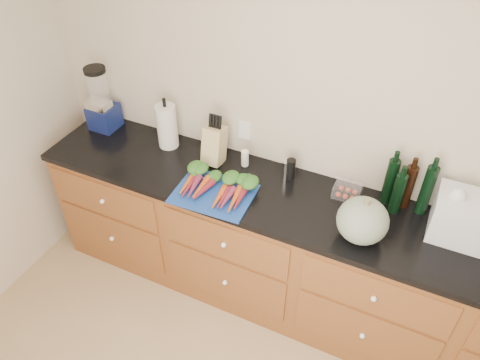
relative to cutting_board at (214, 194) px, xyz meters
The scene contains 15 objects.
wall_back 0.84m from the cutting_board, 39.37° to the left, with size 4.10×0.05×2.60m, color beige.
cabinets 0.79m from the cutting_board, 14.78° to the left, with size 3.60×0.64×0.90m.
countertop 0.61m from the cutting_board, 15.15° to the left, with size 3.64×0.62×0.04m, color black.
cutting_board is the anchor object (origin of this frame).
carrots 0.06m from the cutting_board, 90.00° to the left, with size 0.44×0.33×0.06m.
squash 0.88m from the cutting_board, ahead, with size 0.28×0.28×0.25m, color slate.
blender_appliance 1.11m from the cutting_board, 163.08° to the left, with size 0.18×0.18×0.46m.
paper_towel 0.62m from the cutting_board, 148.15° to the left, with size 0.14×0.14×0.30m, color silver.
knife_block 0.36m from the cutting_board, 116.68° to the left, with size 0.12×0.12×0.25m, color tan.
grinder_salt 0.35m from the cutting_board, 82.12° to the left, with size 0.05×0.05×0.11m, color white.
grinder_pepper 0.50m from the cutting_board, 43.49° to the left, with size 0.06×0.06×0.14m, color black.
canister_chrome 0.47m from the cutting_board, 46.24° to the left, with size 0.05×0.05×0.12m, color silver.
tomato_box 0.79m from the cutting_board, 24.56° to the left, with size 0.16×0.13×0.07m, color white.
bottles 1.11m from the cutting_board, 19.64° to the left, with size 0.27×0.14×0.32m.
grocery_bag 1.40m from the cutting_board, 11.59° to the left, with size 0.34×0.27×0.25m, color white, non-canonical shape.
Camera 1 is at (0.45, -0.69, 2.81)m, focal length 35.00 mm.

